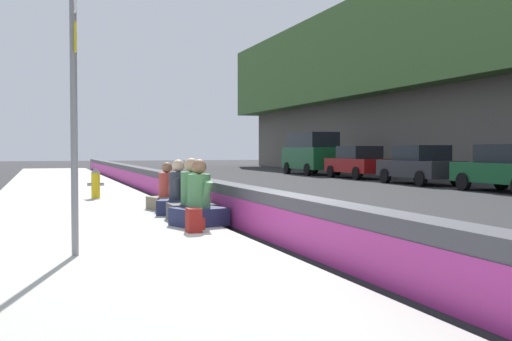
# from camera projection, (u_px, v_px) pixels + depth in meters

# --- Properties ---
(ground_plane) EXTENTS (160.00, 160.00, 0.00)m
(ground_plane) POSITION_uv_depth(u_px,v_px,m) (293.00, 253.00, 9.14)
(ground_plane) COLOR #2B2B2D
(ground_plane) RESTS_ON ground
(sidewalk_strip) EXTENTS (80.00, 4.40, 0.14)m
(sidewalk_strip) POSITION_uv_depth(u_px,v_px,m) (109.00, 258.00, 8.28)
(sidewalk_strip) COLOR #B5B2A8
(sidewalk_strip) RESTS_ON ground_plane
(jersey_barrier) EXTENTS (76.00, 0.45, 0.85)m
(jersey_barrier) POSITION_uv_depth(u_px,v_px,m) (293.00, 224.00, 9.12)
(jersey_barrier) COLOR #47474C
(jersey_barrier) RESTS_ON ground_plane
(route_sign_post) EXTENTS (0.44, 0.09, 3.60)m
(route_sign_post) POSITION_uv_depth(u_px,v_px,m) (74.00, 96.00, 7.98)
(route_sign_post) COLOR gray
(route_sign_post) RESTS_ON sidewalk_strip
(fire_hydrant) EXTENTS (0.26, 0.46, 0.88)m
(fire_hydrant) POSITION_uv_depth(u_px,v_px,m) (96.00, 182.00, 17.62)
(fire_hydrant) COLOR gold
(fire_hydrant) RESTS_ON sidewalk_strip
(seated_person_foreground) EXTENTS (0.98, 1.06, 1.20)m
(seated_person_foreground) POSITION_uv_depth(u_px,v_px,m) (199.00, 205.00, 11.24)
(seated_person_foreground) COLOR #23284C
(seated_person_foreground) RESTS_ON sidewalk_strip
(seated_person_middle) EXTENTS (0.77, 0.87, 1.21)m
(seated_person_middle) POSITION_uv_depth(u_px,v_px,m) (192.00, 201.00, 12.13)
(seated_person_middle) COLOR #424247
(seated_person_middle) RESTS_ON sidewalk_strip
(seated_person_rear) EXTENTS (0.95, 1.03, 1.17)m
(seated_person_rear) POSITION_uv_depth(u_px,v_px,m) (178.00, 197.00, 13.19)
(seated_person_rear) COLOR #23284C
(seated_person_rear) RESTS_ON sidewalk_strip
(seated_person_far) EXTENTS (0.83, 0.91, 1.08)m
(seated_person_far) POSITION_uv_depth(u_px,v_px,m) (167.00, 195.00, 14.36)
(seated_person_far) COLOR #706651
(seated_person_far) RESTS_ON sidewalk_strip
(backpack) EXTENTS (0.32, 0.28, 0.40)m
(backpack) POSITION_uv_depth(u_px,v_px,m) (194.00, 221.00, 10.34)
(backpack) COLOR maroon
(backpack) RESTS_ON sidewalk_strip
(parked_car_third) EXTENTS (4.50, 1.95, 1.71)m
(parked_car_third) POSITION_uv_depth(u_px,v_px,m) (511.00, 168.00, 21.96)
(parked_car_third) COLOR #145128
(parked_car_third) RESTS_ON ground_plane
(parked_car_fourth) EXTENTS (4.53, 2.02, 1.71)m
(parked_car_fourth) POSITION_uv_depth(u_px,v_px,m) (420.00, 165.00, 27.10)
(parked_car_fourth) COLOR #28282D
(parked_car_fourth) RESTS_ON ground_plane
(parked_car_midline) EXTENTS (4.51, 1.98, 1.71)m
(parked_car_midline) POSITION_uv_depth(u_px,v_px,m) (358.00, 162.00, 32.80)
(parked_car_midline) COLOR maroon
(parked_car_midline) RESTS_ON ground_plane
(parked_car_far) EXTENTS (5.12, 2.14, 2.56)m
(parked_car_far) POSITION_uv_depth(u_px,v_px,m) (312.00, 152.00, 37.98)
(parked_car_far) COLOR #145128
(parked_car_far) RESTS_ON ground_plane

